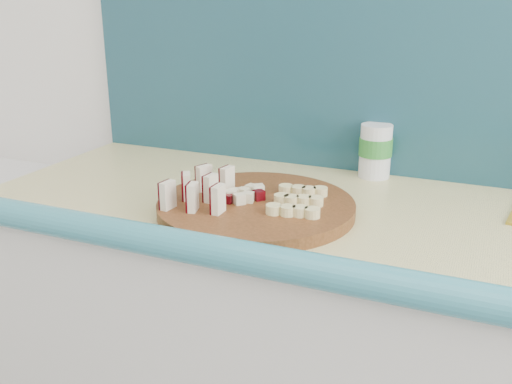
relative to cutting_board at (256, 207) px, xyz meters
name	(u,v)px	position (x,y,z in m)	size (l,w,h in m)	color
cutting_board	(256,207)	(0.00, 0.00, 0.00)	(0.41, 0.41, 0.03)	#40230D
apple_wedges	(201,189)	(-0.10, -0.05, 0.04)	(0.13, 0.17, 0.06)	#F7E7C5
apple_chunks	(244,195)	(-0.03, 0.00, 0.02)	(0.07, 0.06, 0.02)	beige
banana_slices	(298,200)	(0.09, 0.01, 0.02)	(0.12, 0.16, 0.02)	#E9D98E
canister	(375,150)	(0.17, 0.34, 0.06)	(0.08, 0.08, 0.13)	white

